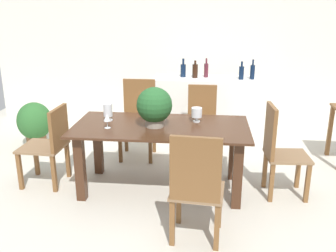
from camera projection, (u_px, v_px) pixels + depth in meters
ground_plane at (161, 188)px, 4.34m from camera, size 7.04×7.04×0.00m
back_wall at (179, 47)px, 6.40m from camera, size 6.40×0.10×2.60m
dining_table at (161, 139)px, 4.16m from camera, size 1.89×0.94×0.75m
chair_head_end at (51, 142)px, 4.30m from camera, size 0.50×0.48×0.92m
chair_foot_end at (278, 148)px, 4.04m from camera, size 0.47×0.44×1.01m
chair_near_right at (196, 185)px, 3.19m from camera, size 0.49×0.47×1.02m
chair_far_right at (202, 119)px, 5.07m from camera, size 0.42×0.46×0.98m
chair_far_left at (139, 115)px, 5.15m from camera, size 0.48×0.47×1.04m
flower_centerpiece at (154, 106)px, 4.02m from camera, size 0.38×0.38×0.43m
crystal_vase_left at (108, 111)px, 4.25m from camera, size 0.10×0.10×0.20m
crystal_vase_center_near at (197, 113)px, 4.21m from camera, size 0.12×0.12×0.16m
wine_glass at (107, 118)px, 4.00m from camera, size 0.07×0.07×0.16m
kitchen_counter at (207, 108)px, 5.83m from camera, size 1.62×0.59×0.94m
wine_bottle_tall at (195, 71)px, 5.66m from camera, size 0.08×0.08×0.26m
wine_bottle_green at (206, 70)px, 5.69m from camera, size 0.06×0.06×0.28m
wine_bottle_dark at (252, 72)px, 5.55m from camera, size 0.07×0.07×0.29m
wine_bottle_clear at (183, 70)px, 5.72m from camera, size 0.08×0.08×0.27m
wine_bottle_amber at (241, 72)px, 5.53m from camera, size 0.07×0.07×0.26m
potted_plant_floor at (35, 123)px, 5.51m from camera, size 0.49×0.49×0.66m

